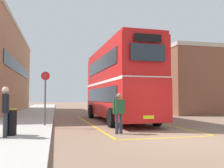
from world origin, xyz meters
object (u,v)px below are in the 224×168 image
Objects in this scene: pedestrian_boarding at (119,110)px; pedestrian_waiting_far at (6,108)px; single_deck_bus at (107,97)px; double_decker_bus at (119,82)px; bus_stop_sign at (45,93)px; litter_bin at (10,122)px.

pedestrian_waiting_far is at bearing -168.58° from pedestrian_boarding.
pedestrian_boarding is at bearing -100.05° from single_deck_bus.
double_decker_bus is 5.25m from bus_stop_sign.
litter_bin is at bearing -133.70° from double_decker_bus.
bus_stop_sign is at bearing -149.40° from double_decker_bus.
double_decker_bus is at bearing -98.76° from single_deck_bus.
double_decker_bus is 1.16× the size of single_deck_bus.
pedestrian_boarding is 1.77× the size of litter_bin.
double_decker_bus is 5.79× the size of pedestrian_boarding.
pedestrian_boarding is at bearing 6.00° from litter_bin.
pedestrian_waiting_far is (-4.32, -0.87, 0.18)m from pedestrian_boarding.
double_decker_bus is 5.76m from pedestrian_boarding.
pedestrian_waiting_far is at bearing -109.78° from single_deck_bus.
litter_bin is at bearing -109.92° from single_deck_bus.
litter_bin is (-8.13, -22.45, -1.01)m from single_deck_bus.
litter_bin is (0.09, 0.43, -0.54)m from pedestrian_waiting_far.
pedestrian_boarding is (-1.34, -5.39, -1.52)m from double_decker_bus.
single_deck_bus reaches higher than pedestrian_waiting_far.
bus_stop_sign is at bearing 71.78° from pedestrian_waiting_far.
single_deck_bus reaches higher than pedestrian_boarding.
litter_bin is (-5.57, -5.83, -1.89)m from double_decker_bus.
pedestrian_waiting_far is (-5.67, -6.26, -1.34)m from double_decker_bus.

